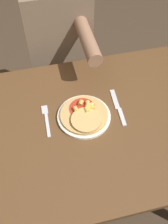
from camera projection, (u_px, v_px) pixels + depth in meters
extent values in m
plane|color=#423323|center=(81.00, 187.00, 1.76)|extent=(8.00, 8.00, 0.00)
cube|color=brown|center=(79.00, 127.00, 1.18)|extent=(1.22, 0.83, 0.03)
cylinder|color=brown|center=(148.00, 99.00, 1.76)|extent=(0.06, 0.06, 0.71)
cylinder|color=silver|center=(84.00, 116.00, 1.19)|extent=(0.24, 0.24, 0.01)
cylinder|color=tan|center=(84.00, 115.00, 1.18)|extent=(0.22, 0.22, 0.01)
cylinder|color=#B22D1E|center=(82.00, 108.00, 1.19)|extent=(0.12, 0.12, 0.00)
cylinder|color=tan|center=(86.00, 119.00, 1.15)|extent=(0.13, 0.13, 0.01)
cylinder|color=gold|center=(81.00, 103.00, 1.19)|extent=(0.03, 0.03, 0.02)
cylinder|color=gold|center=(88.00, 108.00, 1.17)|extent=(0.02, 0.03, 0.02)
cylinder|color=gold|center=(76.00, 109.00, 1.17)|extent=(0.02, 0.03, 0.02)
cylinder|color=gold|center=(90.00, 105.00, 1.19)|extent=(0.03, 0.02, 0.02)
cylinder|color=gold|center=(88.00, 104.00, 1.19)|extent=(0.02, 0.03, 0.02)
cylinder|color=gold|center=(92.00, 107.00, 1.18)|extent=(0.04, 0.03, 0.02)
cylinder|color=gold|center=(87.00, 110.00, 1.17)|extent=(0.02, 0.03, 0.02)
cube|color=silver|center=(47.00, 125.00, 1.16)|extent=(0.02, 0.13, 0.00)
cube|color=silver|center=(45.00, 110.00, 1.22)|extent=(0.03, 0.05, 0.00)
cube|color=silver|center=(122.00, 117.00, 1.19)|extent=(0.02, 0.10, 0.00)
cube|color=silver|center=(115.00, 99.00, 1.25)|extent=(0.03, 0.12, 0.00)
cylinder|color=#2D2D38|center=(53.00, 98.00, 1.90)|extent=(0.11, 0.11, 0.50)
cylinder|color=#2D2D38|center=(75.00, 94.00, 1.92)|extent=(0.11, 0.11, 0.50)
cube|color=#75604C|center=(58.00, 35.00, 1.49)|extent=(0.35, 0.22, 0.57)
cylinder|color=#8E664C|center=(88.00, 40.00, 1.24)|extent=(0.07, 0.30, 0.07)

